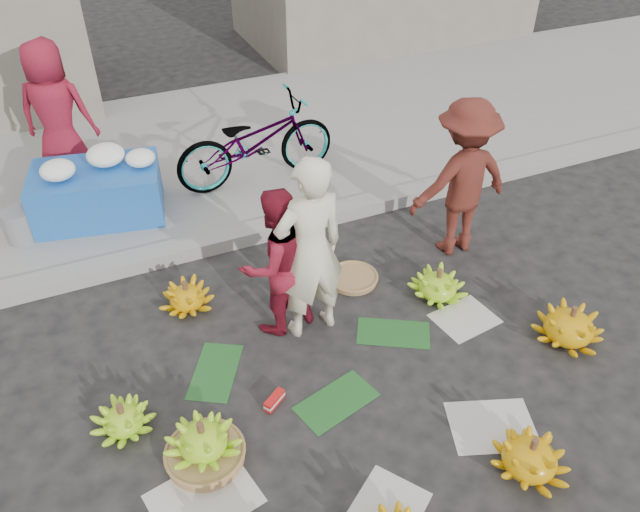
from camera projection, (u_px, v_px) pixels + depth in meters
name	position (u px, v px, depth m)	size (l,w,h in m)	color
ground	(337.00, 380.00, 5.18)	(80.00, 80.00, 0.00)	black
curb	(251.00, 233.00, 6.73)	(40.00, 0.25, 0.15)	gray
sidewalk	(200.00, 151.00, 8.27)	(40.00, 4.00, 0.12)	gray
newspaper_scatter	(383.00, 456.00, 4.59)	(3.20, 1.80, 0.00)	beige
banana_leaves	(317.00, 367.00, 5.29)	(2.00, 1.00, 0.00)	#194C1F
banana_bunch_0	(204.00, 444.00, 4.48)	(0.59, 0.59, 0.41)	olive
banana_bunch_3	(530.00, 457.00, 4.42)	(0.61, 0.61, 0.34)	#DBA20A
banana_bunch_4	(570.00, 325.00, 5.46)	(0.69, 0.69, 0.37)	#DBA20A
banana_bunch_5	(438.00, 285.00, 5.94)	(0.60, 0.60, 0.33)	#7CC51C
banana_bunch_6	(123.00, 419.00, 4.72)	(0.48, 0.48, 0.28)	#7CC51C
banana_bunch_7	(187.00, 296.00, 5.83)	(0.57, 0.57, 0.30)	#DBA20A
basket_spare	(353.00, 278.00, 6.19)	(0.47, 0.47, 0.05)	olive
incense_stack	(274.00, 400.00, 4.95)	(0.21, 0.07, 0.08)	red
vendor_cream	(310.00, 250.00, 5.16)	(0.63, 0.42, 1.74)	#EBE6C6
vendor_red	(276.00, 263.00, 5.30)	(0.68, 0.53, 1.41)	maroon
man_striped	(462.00, 179.00, 6.16)	(1.07, 0.62, 1.66)	maroon
flower_table	(98.00, 189.00, 6.76)	(1.47, 1.08, 0.78)	#1A52AB
grey_bucket	(20.00, 226.00, 6.46)	(0.30, 0.30, 0.35)	slate
flower_vendor	(56.00, 114.00, 7.05)	(0.83, 0.54, 1.69)	maroon
bicycle	(256.00, 142.00, 7.25)	(1.93, 0.67, 1.01)	gray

